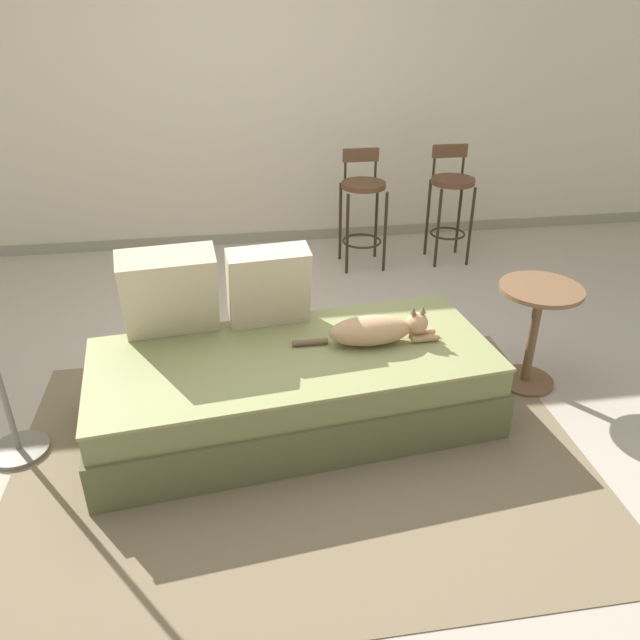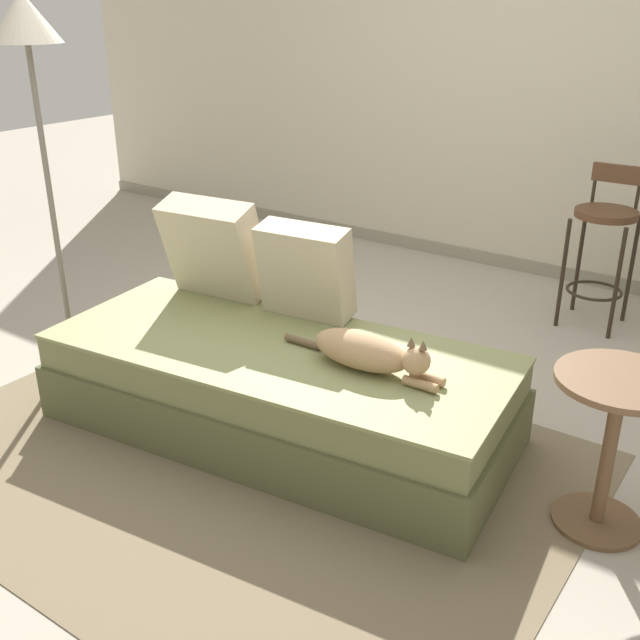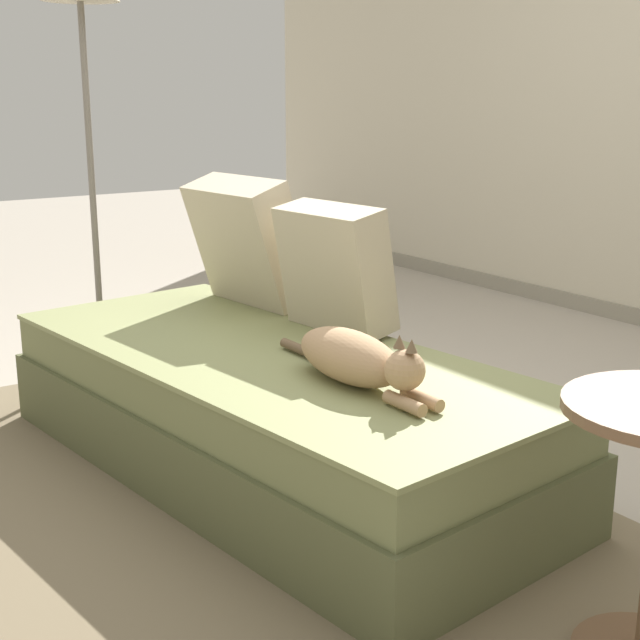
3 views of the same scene
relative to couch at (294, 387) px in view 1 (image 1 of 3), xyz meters
The scene contains 11 objects.
ground_plane 0.45m from the couch, 90.00° to the left, with size 16.00×16.00×0.00m, color #A89E8E.
wall_back_panel 2.87m from the couch, 90.00° to the left, with size 8.00×0.10×2.60m, color beige.
wall_baseboard_trim 2.60m from the couch, 90.00° to the left, with size 8.00×0.02×0.09m, color gray.
area_rug 0.36m from the couch, 90.00° to the right, with size 2.70×1.96×0.01m, color #75664C.
couch is the anchor object (origin of this frame).
throw_pillow_corner 0.78m from the couch, 155.36° to the left, with size 0.50×0.35×0.50m.
throw_pillow_middle 0.54m from the couch, 104.95° to the left, with size 0.44×0.27×0.44m.
cat 0.51m from the couch, ahead, with size 0.74×0.17×0.19m.
bar_stool_near_window 2.15m from the couch, 68.59° to the left, with size 0.34×0.34×0.91m.
bar_stool_by_doorway 2.50m from the couch, 53.04° to the left, with size 0.34×0.34×0.91m.
side_table 1.36m from the couch, ahead, with size 0.44×0.44×0.60m.
Camera 1 is at (-0.27, -3.02, 2.01)m, focal length 35.00 mm.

